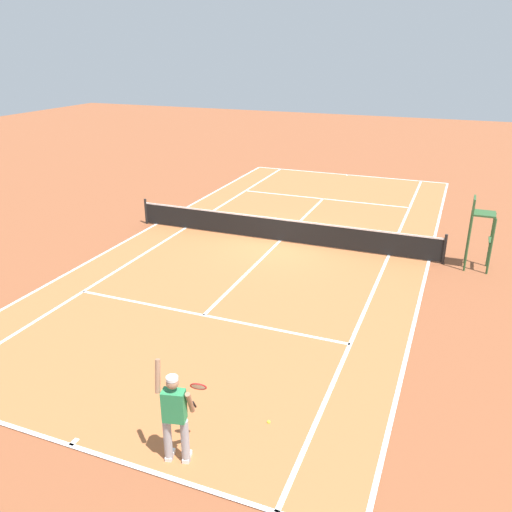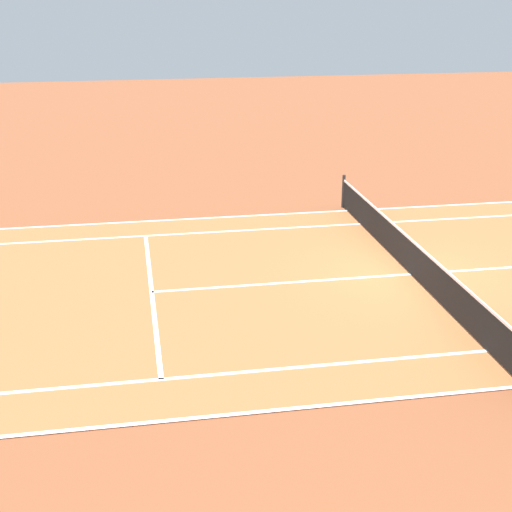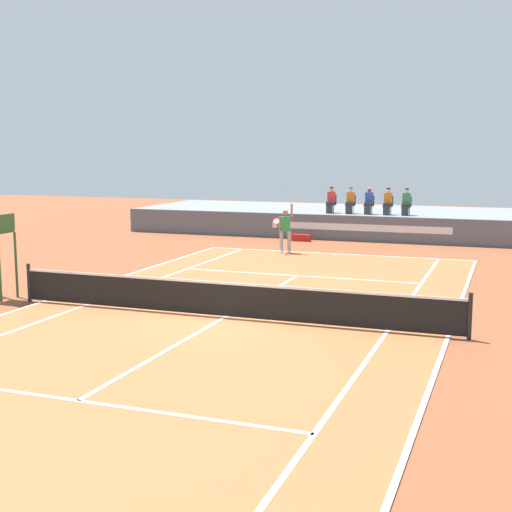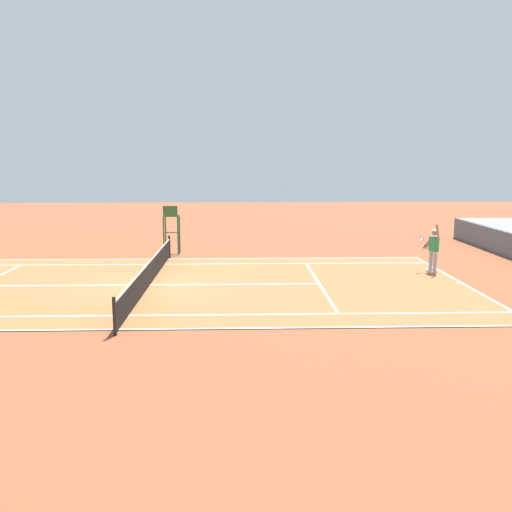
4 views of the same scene
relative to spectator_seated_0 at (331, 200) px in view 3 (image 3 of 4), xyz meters
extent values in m
plane|color=brown|center=(1.63, -17.43, -1.81)|extent=(80.00, 80.00, 0.00)
cube|color=#B76638|center=(1.63, -17.43, -1.80)|extent=(10.98, 23.78, 0.02)
cube|color=white|center=(1.63, -5.54, -1.79)|extent=(10.98, 0.10, 0.01)
cube|color=white|center=(-3.86, -17.43, -1.79)|extent=(0.10, 23.78, 0.01)
cube|color=white|center=(7.12, -17.43, -1.79)|extent=(0.10, 23.78, 0.01)
cube|color=white|center=(-2.48, -17.43, -1.79)|extent=(0.10, 23.78, 0.01)
cube|color=white|center=(5.74, -17.43, -1.79)|extent=(0.10, 23.78, 0.01)
cube|color=white|center=(1.63, -11.03, -1.79)|extent=(8.22, 0.10, 0.01)
cube|color=white|center=(1.63, -23.83, -1.79)|extent=(8.22, 0.10, 0.01)
cube|color=white|center=(1.63, -17.43, -1.79)|extent=(0.10, 12.80, 0.01)
cube|color=white|center=(1.63, -5.64, -1.79)|extent=(0.10, 0.20, 0.01)
cylinder|color=black|center=(-4.31, -17.43, -1.28)|extent=(0.10, 0.10, 1.07)
cylinder|color=black|center=(7.57, -17.43, -1.28)|extent=(0.10, 0.10, 1.07)
cube|color=black|center=(1.63, -17.43, -1.33)|extent=(11.78, 0.02, 0.84)
cube|color=white|center=(1.63, -17.43, -0.91)|extent=(11.78, 0.03, 0.06)
cube|color=#565B66|center=(1.63, -1.03, -1.21)|extent=(24.29, 0.24, 1.20)
cube|color=silver|center=(1.63, -1.16, -1.15)|extent=(8.50, 0.01, 0.32)
cube|color=gray|center=(1.63, 2.59, -1.21)|extent=(24.29, 7.01, 1.20)
cube|color=#474C56|center=(0.00, 0.02, -0.20)|extent=(0.44, 0.44, 0.06)
cube|color=#474C56|center=(0.00, 0.22, 0.05)|extent=(0.44, 0.06, 0.44)
cylinder|color=#4C4C51|center=(0.18, -0.13, -0.42)|extent=(0.04, 0.04, 0.38)
cylinder|color=#4C4C51|center=(-0.18, -0.13, -0.42)|extent=(0.04, 0.04, 0.38)
cube|color=#2D2D33|center=(0.00, -0.08, -0.12)|extent=(0.34, 0.44, 0.16)
cube|color=#2D2D33|center=(0.00, -0.28, -0.39)|extent=(0.30, 0.14, 0.44)
cube|color=red|center=(0.00, 0.08, 0.17)|extent=(0.36, 0.22, 0.52)
sphere|color=tan|center=(0.00, 0.08, 0.54)|extent=(0.20, 0.20, 0.20)
cylinder|color=black|center=(0.00, 0.08, 0.63)|extent=(0.19, 0.19, 0.05)
cube|color=#474C56|center=(0.96, 0.02, -0.20)|extent=(0.44, 0.44, 0.06)
cube|color=#474C56|center=(0.96, 0.22, 0.05)|extent=(0.44, 0.06, 0.44)
cylinder|color=#4C4C51|center=(1.13, -0.13, -0.42)|extent=(0.04, 0.04, 0.38)
cylinder|color=#4C4C51|center=(0.78, -0.13, -0.42)|extent=(0.04, 0.04, 0.38)
cube|color=#2D2D33|center=(0.96, -0.08, -0.12)|extent=(0.34, 0.44, 0.16)
cube|color=#2D2D33|center=(0.96, -0.28, -0.39)|extent=(0.30, 0.14, 0.44)
cube|color=orange|center=(0.96, 0.08, 0.17)|extent=(0.36, 0.22, 0.52)
sphere|color=beige|center=(0.96, 0.08, 0.54)|extent=(0.20, 0.20, 0.20)
cylinder|color=#2D4CA8|center=(0.96, 0.08, 0.63)|extent=(0.19, 0.19, 0.05)
cube|color=#474C56|center=(1.86, 0.02, -0.20)|extent=(0.44, 0.44, 0.06)
cube|color=#474C56|center=(1.86, 0.22, 0.05)|extent=(0.44, 0.06, 0.44)
cylinder|color=#4C4C51|center=(2.04, -0.13, -0.42)|extent=(0.04, 0.04, 0.38)
cylinder|color=#4C4C51|center=(1.68, -0.13, -0.42)|extent=(0.04, 0.04, 0.38)
cube|color=#2D2D33|center=(1.86, -0.08, -0.12)|extent=(0.34, 0.44, 0.16)
cube|color=#2D2D33|center=(1.86, -0.28, -0.39)|extent=(0.30, 0.14, 0.44)
cube|color=#2D4CA8|center=(1.86, 0.08, 0.17)|extent=(0.36, 0.22, 0.52)
sphere|color=brown|center=(1.86, 0.08, 0.54)|extent=(0.20, 0.20, 0.20)
cylinder|color=white|center=(1.86, 0.08, 0.63)|extent=(0.19, 0.19, 0.05)
cube|color=#474C56|center=(2.76, 0.02, -0.20)|extent=(0.44, 0.44, 0.06)
cube|color=#474C56|center=(2.76, 0.22, 0.05)|extent=(0.44, 0.06, 0.44)
cylinder|color=#4C4C51|center=(2.94, -0.13, -0.42)|extent=(0.04, 0.04, 0.38)
cylinder|color=#4C4C51|center=(2.59, -0.13, -0.42)|extent=(0.04, 0.04, 0.38)
cube|color=#2D2D33|center=(2.76, -0.08, -0.12)|extent=(0.34, 0.44, 0.16)
cube|color=#2D2D33|center=(2.76, -0.28, -0.39)|extent=(0.30, 0.14, 0.44)
cube|color=orange|center=(2.76, 0.08, 0.17)|extent=(0.36, 0.22, 0.52)
sphere|color=beige|center=(2.76, 0.08, 0.54)|extent=(0.20, 0.20, 0.20)
cylinder|color=black|center=(2.76, 0.08, 0.63)|extent=(0.19, 0.19, 0.05)
cube|color=#474C56|center=(3.63, 0.02, -0.20)|extent=(0.44, 0.44, 0.06)
cube|color=#474C56|center=(3.63, 0.22, 0.05)|extent=(0.44, 0.06, 0.44)
cylinder|color=#4C4C51|center=(3.81, -0.13, -0.42)|extent=(0.04, 0.04, 0.38)
cylinder|color=#4C4C51|center=(3.46, -0.13, -0.42)|extent=(0.04, 0.04, 0.38)
cube|color=#2D2D33|center=(3.63, -0.08, -0.12)|extent=(0.34, 0.44, 0.16)
cube|color=#2D2D33|center=(3.63, -0.28, -0.39)|extent=(0.30, 0.14, 0.44)
cube|color=#2D8C51|center=(3.63, 0.08, 0.17)|extent=(0.36, 0.22, 0.52)
sphere|color=beige|center=(3.63, 0.08, 0.54)|extent=(0.20, 0.20, 0.20)
cylinder|color=black|center=(3.63, 0.08, 0.63)|extent=(0.19, 0.19, 0.05)
cylinder|color=#9E9EA3|center=(-0.27, -5.93, -1.35)|extent=(0.15, 0.15, 0.92)
cylinder|color=#9E9EA3|center=(-0.58, -6.00, -1.35)|extent=(0.15, 0.15, 0.92)
cube|color=white|center=(-0.26, -5.99, -1.76)|extent=(0.18, 0.30, 0.10)
cube|color=white|center=(-0.57, -6.06, -1.76)|extent=(0.18, 0.30, 0.10)
cube|color=#2D8C51|center=(-0.43, -5.97, -0.59)|extent=(0.44, 0.33, 0.60)
sphere|color=#A37556|center=(-0.43, -5.97, -0.12)|extent=(0.22, 0.22, 0.22)
cylinder|color=white|center=(-0.43, -5.97, -0.03)|extent=(0.21, 0.21, 0.06)
cylinder|color=#A37556|center=(-0.17, -5.93, -0.03)|extent=(0.14, 0.23, 0.61)
cylinder|color=#A37556|center=(-0.65, -6.12, -0.57)|extent=(0.16, 0.34, 0.56)
cylinder|color=black|center=(-0.67, -6.25, -0.70)|extent=(0.08, 0.19, 0.25)
torus|color=red|center=(-0.67, -6.42, -0.44)|extent=(0.34, 0.26, 0.26)
cylinder|color=silver|center=(-0.67, -6.42, -0.44)|extent=(0.30, 0.22, 0.22)
sphere|color=#D1E533|center=(-1.60, -7.52, -1.78)|extent=(0.07, 0.07, 0.07)
cylinder|color=#2D562D|center=(-5.01, -17.08, -0.86)|extent=(0.07, 0.07, 1.90)
cube|color=#2D562D|center=(-5.01, -17.43, 0.39)|extent=(0.06, 0.70, 0.48)
cube|color=red|center=(-0.95, -1.90, -1.65)|extent=(0.85, 0.34, 0.32)
cylinder|color=red|center=(-1.37, -1.91, -1.65)|extent=(0.07, 0.32, 0.32)
cylinder|color=red|center=(-0.53, -1.89, -1.65)|extent=(0.07, 0.32, 0.32)
camera|label=1|loc=(-4.49, 0.41, 5.19)|focal=36.80mm
camera|label=2|loc=(-14.45, -10.69, 5.09)|focal=51.61mm
camera|label=3|loc=(8.34, -33.44, 2.37)|focal=49.32mm
camera|label=4|loc=(21.98, -14.06, 2.91)|focal=38.68mm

